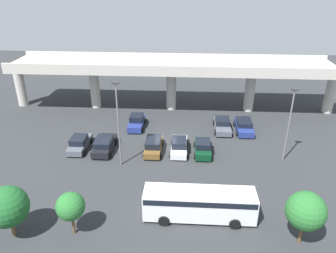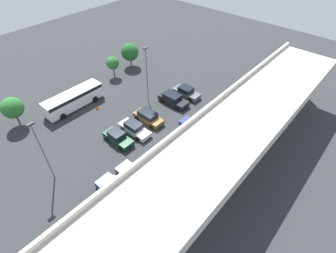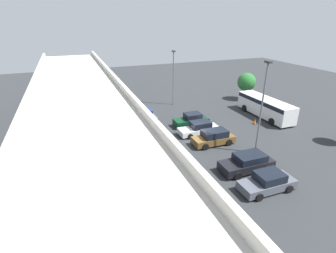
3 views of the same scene
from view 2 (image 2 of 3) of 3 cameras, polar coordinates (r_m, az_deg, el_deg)
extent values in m
plane|color=#2D3033|center=(36.42, -4.28, -0.67)|extent=(97.77, 97.77, 0.00)
cube|color=#BCB7AD|center=(26.90, 13.25, -1.57)|extent=(45.62, 7.59, 0.90)
cube|color=#BCB7AD|center=(27.74, 7.10, 2.90)|extent=(45.62, 0.30, 0.55)
cube|color=#BCB7AD|center=(25.55, 20.44, -4.01)|extent=(45.62, 0.30, 0.55)
cylinder|color=#BCB7AD|center=(47.13, 27.19, 9.79)|extent=(1.42, 1.42, 6.04)
cylinder|color=#BCB7AD|center=(37.55, 21.43, 3.57)|extent=(1.42, 1.42, 6.04)
cylinder|color=#BCB7AD|center=(29.32, 12.21, -6.53)|extent=(1.42, 1.42, 6.04)
cylinder|color=#BCB7AD|center=(23.86, -3.55, -22.18)|extent=(1.42, 1.42, 6.04)
cube|color=#515660|center=(42.57, 4.03, 7.28)|extent=(1.81, 4.60, 0.67)
cube|color=black|center=(42.27, 3.91, 8.12)|extent=(1.66, 2.16, 0.68)
cylinder|color=black|center=(42.62, 6.31, 6.86)|extent=(0.22, 0.65, 0.65)
cylinder|color=black|center=(41.37, 4.78, 5.78)|extent=(0.22, 0.65, 0.65)
cylinder|color=black|center=(44.00, 3.31, 8.28)|extent=(0.22, 0.65, 0.65)
cylinder|color=black|center=(42.79, 1.74, 7.27)|extent=(0.22, 0.65, 0.65)
cube|color=black|center=(40.72, 1.19, 5.72)|extent=(1.94, 4.88, 0.77)
cube|color=black|center=(40.48, 0.87, 6.69)|extent=(1.78, 2.67, 0.63)
cylinder|color=black|center=(40.72, 3.73, 5.25)|extent=(0.22, 0.72, 0.72)
cylinder|color=black|center=(39.47, 1.93, 3.97)|extent=(0.22, 0.72, 0.72)
cylinder|color=black|center=(42.27, 0.49, 6.86)|extent=(0.22, 0.72, 0.72)
cylinder|color=black|center=(41.06, -1.33, 5.67)|extent=(0.22, 0.72, 0.72)
cube|color=navy|center=(36.07, 5.95, -0.13)|extent=(1.79, 4.40, 0.76)
cube|color=black|center=(35.50, 6.27, 0.66)|extent=(1.64, 2.00, 0.76)
cylinder|color=black|center=(36.25, 3.34, -0.19)|extent=(0.22, 0.62, 0.62)
cylinder|color=black|center=(37.38, 5.10, 1.21)|extent=(0.22, 0.62, 0.62)
cylinder|color=black|center=(35.11, 6.81, -2.14)|extent=(0.22, 0.62, 0.62)
cylinder|color=black|center=(36.27, 8.51, -0.63)|extent=(0.22, 0.62, 0.62)
cube|color=brown|center=(37.43, -4.29, 1.80)|extent=(1.79, 4.58, 0.70)
cube|color=black|center=(37.06, -4.48, 2.72)|extent=(1.64, 2.66, 0.71)
cylinder|color=black|center=(37.27, -1.73, 1.34)|extent=(0.22, 0.71, 0.71)
cylinder|color=black|center=(36.29, -3.69, -0.06)|extent=(0.22, 0.71, 0.71)
cylinder|color=black|center=(38.84, -4.82, 3.12)|extent=(0.22, 0.71, 0.71)
cylinder|color=black|center=(37.90, -6.77, 1.82)|extent=(0.22, 0.71, 0.71)
cube|color=silver|center=(35.86, -7.27, -0.67)|extent=(1.76, 4.82, 0.65)
cube|color=black|center=(35.52, -7.56, 0.28)|extent=(1.62, 2.27, 0.72)
cylinder|color=black|center=(35.58, -4.54, -1.22)|extent=(0.22, 0.64, 0.64)
cylinder|color=black|center=(34.71, -6.64, -2.74)|extent=(0.22, 0.64, 0.64)
cylinder|color=black|center=(37.29, -7.81, 0.84)|extent=(0.22, 0.64, 0.64)
cylinder|color=black|center=(36.46, -9.88, -0.55)|extent=(0.22, 0.64, 0.64)
cube|color=#0C381E|center=(34.82, -10.79, -2.63)|extent=(1.72, 4.38, 0.75)
cube|color=black|center=(34.46, -11.17, -1.60)|extent=(1.58, 2.01, 0.69)
cylinder|color=black|center=(34.55, -8.17, -3.21)|extent=(0.22, 0.61, 0.61)
cylinder|color=black|center=(33.82, -10.38, -4.77)|extent=(0.22, 0.61, 0.61)
cylinder|color=black|center=(36.17, -11.07, -1.18)|extent=(0.22, 0.61, 0.61)
cylinder|color=black|center=(35.48, -13.23, -2.63)|extent=(0.22, 0.61, 0.61)
cube|color=#515660|center=(30.38, -7.14, -10.72)|extent=(1.92, 4.84, 0.67)
cube|color=black|center=(29.75, -6.93, -10.20)|extent=(1.77, 2.25, 0.63)
cylinder|color=black|center=(30.93, -10.39, -10.46)|extent=(0.22, 0.69, 0.69)
cylinder|color=black|center=(31.65, -7.69, -8.43)|extent=(0.22, 0.69, 0.69)
cylinder|color=black|center=(29.45, -6.49, -13.61)|extent=(0.22, 0.69, 0.69)
cylinder|color=black|center=(30.20, -3.75, -11.37)|extent=(0.22, 0.69, 0.69)
cube|color=navy|center=(29.54, -11.34, -13.54)|extent=(1.97, 4.74, 0.74)
cube|color=black|center=(28.93, -11.30, -12.98)|extent=(1.81, 2.63, 0.57)
cylinder|color=black|center=(30.24, -14.60, -13.29)|extent=(0.22, 0.60, 0.60)
cylinder|color=black|center=(30.81, -11.62, -11.13)|extent=(0.22, 0.60, 0.60)
cylinder|color=black|center=(28.73, -10.91, -16.66)|extent=(0.22, 0.60, 0.60)
cylinder|color=black|center=(29.33, -7.85, -14.28)|extent=(0.22, 0.60, 0.60)
cube|color=white|center=(42.03, -19.85, 5.60)|extent=(9.16, 2.35, 2.27)
cube|color=black|center=(41.60, -20.10, 6.49)|extent=(8.98, 2.39, 0.50)
cylinder|color=black|center=(40.74, -21.90, 2.07)|extent=(0.91, 0.29, 0.91)
cylinder|color=black|center=(42.57, -23.55, 3.39)|extent=(0.91, 0.29, 0.91)
cylinder|color=black|center=(42.75, -15.59, 5.77)|extent=(0.91, 0.29, 0.91)
cylinder|color=black|center=(44.50, -17.42, 6.89)|extent=(0.91, 0.29, 0.91)
cylinder|color=slate|center=(38.77, -4.57, 10.49)|extent=(0.16, 0.16, 8.98)
cube|color=#333338|center=(36.63, -4.96, 16.65)|extent=(0.70, 0.35, 0.20)
cylinder|color=slate|center=(30.59, -25.42, -5.37)|extent=(0.16, 0.16, 8.02)
cube|color=#333338|center=(28.02, -27.81, 0.45)|extent=(0.70, 0.35, 0.20)
cylinder|color=brown|center=(51.35, -8.07, 13.65)|extent=(0.24, 0.24, 1.45)
sphere|color=#1E5B28|center=(50.42, -8.30, 15.74)|extent=(3.19, 3.19, 3.19)
cylinder|color=brown|center=(48.42, -11.66, 11.51)|extent=(0.24, 0.24, 1.67)
sphere|color=#286B2D|center=(47.58, -11.96, 13.35)|extent=(2.21, 2.21, 2.21)
cylinder|color=brown|center=(42.16, -29.83, 1.28)|extent=(0.24, 0.24, 1.72)
sphere|color=#286B2D|center=(41.03, -30.80, 3.52)|extent=(2.93, 2.93, 2.93)
cube|color=black|center=(41.32, -15.14, 3.73)|extent=(0.44, 0.44, 0.04)
cone|color=#EA590F|center=(41.13, -15.22, 4.09)|extent=(0.40, 0.40, 0.70)
camera|label=1|loc=(56.26, -37.09, 28.84)|focal=35.00mm
camera|label=3|loc=(43.95, 32.23, 20.51)|focal=28.00mm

